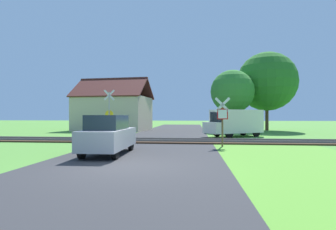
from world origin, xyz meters
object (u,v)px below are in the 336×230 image
Objects in this scene: tree_right at (232,92)px; stop_sign_near at (222,118)px; parked_car at (109,135)px; house at (114,112)px; crossing_sign_far at (109,111)px; tree_far at (267,82)px; mail_truck at (235,122)px.

stop_sign_near is at bearing -100.26° from tree_right.
stop_sign_near is 0.41× the size of tree_right.
parked_car is (-8.07, -17.90, -3.51)m from tree_right.
house is at bearing 105.95° from parked_car.
crossing_sign_far is 14.43m from tree_right.
tree_right is 5.27m from tree_far.
stop_sign_near is at bearing 133.77° from mail_truck.
stop_sign_near is 14.95m from tree_right.
stop_sign_near is 0.31× the size of house.
mail_truck is (12.96, -8.36, -0.91)m from house.
mail_truck is at bearing 54.93° from parked_car.
tree_far is (18.18, 1.49, 3.64)m from house.
crossing_sign_far is at bearing -33.60° from stop_sign_near.
tree_right is (2.62, 14.46, 2.76)m from stop_sign_near.
mail_truck is 12.86m from parked_car.
mail_truck is (-0.83, -7.28, -3.16)m from tree_right.
stop_sign_near is 9.95m from crossing_sign_far.
crossing_sign_far is 0.75× the size of mail_truck.
tree_far is (15.36, 11.65, 3.67)m from crossing_sign_far.
tree_far is at bearing -113.24° from stop_sign_near.
crossing_sign_far is 9.37m from parked_car.
tree_right is at bearing 29.52° from crossing_sign_far.
tree_right is at bearing 64.93° from parked_car.
crossing_sign_far is 0.96× the size of parked_car.
tree_right is at bearing 0.66° from house.
crossing_sign_far reaches higher than stop_sign_near.
tree_right reaches higher than stop_sign_near.
mail_truck reaches higher than parked_car.
house is 2.23× the size of parked_car.
tree_right is 0.73× the size of tree_far.
tree_right reaches higher than house.
crossing_sign_far is 0.41× the size of tree_far.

